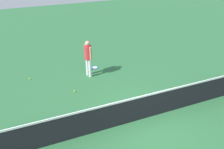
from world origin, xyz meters
TOP-DOWN VIEW (x-y plane):
  - ground_plane at (0.00, 0.00)m, footprint 40.00×40.00m
  - court_net at (0.00, 0.00)m, footprint 10.09×0.09m
  - player_near_side at (0.71, -3.76)m, footprint 0.41×0.53m
  - tennis_racket_near_player at (0.21, -4.42)m, footprint 0.57×0.48m
  - tennis_ball_near_player at (0.19, -3.69)m, footprint 0.07×0.07m
  - tennis_ball_by_net at (1.71, -2.64)m, footprint 0.07×0.07m
  - tennis_ball_midcourt at (3.30, -4.45)m, footprint 0.07×0.07m

SIDE VIEW (x-z plane):
  - ground_plane at x=0.00m, z-range 0.00..0.00m
  - tennis_racket_near_player at x=0.21m, z-range 0.00..0.03m
  - tennis_ball_near_player at x=0.19m, z-range 0.00..0.07m
  - tennis_ball_by_net at x=1.71m, z-range 0.00..0.07m
  - tennis_ball_midcourt at x=3.30m, z-range 0.00..0.07m
  - court_net at x=0.00m, z-range -0.03..1.04m
  - player_near_side at x=0.71m, z-range 0.16..1.86m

